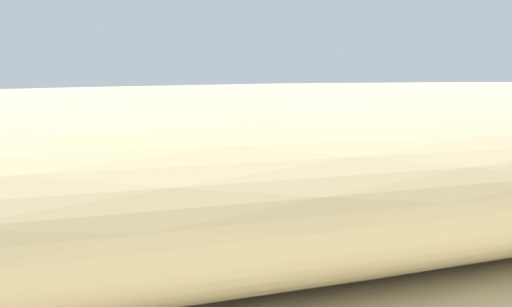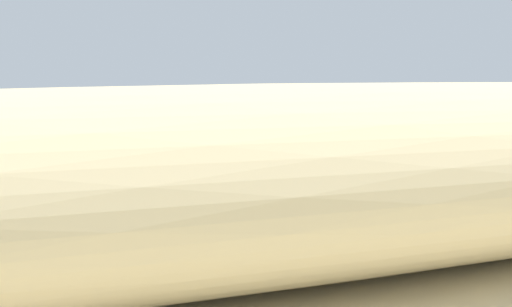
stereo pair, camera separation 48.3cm
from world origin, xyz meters
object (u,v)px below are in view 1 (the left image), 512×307
object	(u,v)px
lounge_chair_0	(199,188)
beach_umbrella_1	(40,107)
beach_umbrella_4	(385,113)
lounge_chair_1	(53,202)
beach_umbrella_3	(284,108)
beach_umbrella_5	(454,105)
beach_umbrella_2	(176,107)
cooler_box	(501,178)

from	to	relation	value
lounge_chair_0	beach_umbrella_1	bearing A→B (deg)	87.94
beach_umbrella_1	beach_umbrella_4	distance (m)	10.75
beach_umbrella_1	lounge_chair_0	xyz separation A→B (m)	(3.45, -1.81, -2.06)
beach_umbrella_1	lounge_chair_1	distance (m)	2.57
beach_umbrella_3	lounge_chair_0	world-z (taller)	beach_umbrella_3
beach_umbrella_1	beach_umbrella_5	xyz separation A→B (m)	(14.06, -0.45, -0.16)
beach_umbrella_2	beach_umbrella_5	world-z (taller)	beach_umbrella_2
cooler_box	beach_umbrella_4	bearing A→B (deg)	131.12
beach_umbrella_3	beach_umbrella_4	bearing A→B (deg)	-7.58
beach_umbrella_1	lounge_chair_0	bearing A→B (deg)	-27.75
beach_umbrella_2	lounge_chair_1	distance (m)	4.07
beach_umbrella_5	cooler_box	xyz separation A→B (m)	(-0.94, -2.81, -2.20)
beach_umbrella_2	beach_umbrella_4	distance (m)	7.38
lounge_chair_0	lounge_chair_1	world-z (taller)	lounge_chair_0
beach_umbrella_4	cooler_box	bearing A→B (deg)	-48.88
cooler_box	beach_umbrella_5	bearing A→B (deg)	71.54
beach_umbrella_3	beach_umbrella_4	distance (m)	3.67
beach_umbrella_2	lounge_chair_0	world-z (taller)	beach_umbrella_2
lounge_chair_1	cooler_box	bearing A→B (deg)	-114.57
beach_umbrella_3	beach_umbrella_5	world-z (taller)	beach_umbrella_3
beach_umbrella_5	lounge_chair_0	size ratio (longest dim) A/B	1.68
beach_umbrella_2	lounge_chair_0	bearing A→B (deg)	-85.54
beach_umbrella_4	cooler_box	xyz separation A→B (m)	(2.39, -2.74, -1.99)
lounge_chair_1	lounge_chair_0	bearing A→B (deg)	-113.28
beach_umbrella_1	beach_umbrella_3	bearing A→B (deg)	-0.31
beach_umbrella_3	lounge_chair_0	size ratio (longest dim) A/B	1.69
lounge_chair_1	beach_umbrella_4	bearing A→B (deg)	-101.85
beach_umbrella_2	beach_umbrella_3	xyz separation A→B (m)	(3.74, 0.55, -0.11)
beach_umbrella_2	beach_umbrella_5	distance (m)	10.71
beach_umbrella_1	cooler_box	bearing A→B (deg)	-13.96
lounge_chair_1	beach_umbrella_5	bearing A→B (deg)	-102.66
lounge_chair_1	beach_umbrella_1	bearing A→B (deg)	-17.88
beach_umbrella_1	lounge_chair_1	world-z (taller)	beach_umbrella_1
beach_umbrella_2	lounge_chair_0	distance (m)	2.36
lounge_chair_1	beach_umbrella_2	bearing A→B (deg)	-92.95
beach_umbrella_4	lounge_chair_1	size ratio (longest dim) A/B	1.45
lounge_chair_1	beach_umbrella_3	bearing A→B (deg)	-95.70
beach_umbrella_4	cooler_box	distance (m)	4.15
beach_umbrella_2	cooler_box	bearing A→B (deg)	-15.33
beach_umbrella_3	cooler_box	bearing A→B (deg)	-28.16
beach_umbrella_4	lounge_chair_0	world-z (taller)	beach_umbrella_4
beach_umbrella_5	lounge_chair_0	xyz separation A→B (m)	(-10.61, -1.36, -1.90)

